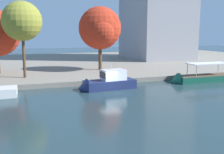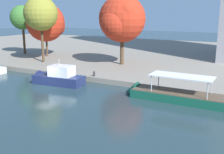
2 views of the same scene
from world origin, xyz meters
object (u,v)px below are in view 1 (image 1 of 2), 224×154
motor_yacht_2 (106,84)px  mooring_bollard_0 (123,75)px  tour_boat_3 (202,79)px  tree_2 (22,21)px  tree_1 (101,28)px

motor_yacht_2 → mooring_bollard_0: size_ratio=10.81×
mooring_bollard_0 → motor_yacht_2: bearing=-135.7°
tour_boat_3 → tree_2: (-26.00, 8.53, 8.76)m
tree_1 → tree_2: size_ratio=1.01×
tour_boat_3 → motor_yacht_2: bearing=2.8°
mooring_bollard_0 → tree_1: tree_1 is taller
mooring_bollard_0 → tree_2: (-14.02, 5.46, 8.03)m
mooring_bollard_0 → tree_2: size_ratio=0.07×
motor_yacht_2 → tree_2: 16.11m
tree_1 → tree_2: (-13.39, -4.02, 0.85)m
mooring_bollard_0 → tree_1: bearing=93.9°
tour_boat_3 → tree_1: 19.47m
tree_1 → motor_yacht_2: bearing=-103.5°
tour_boat_3 → tree_2: size_ratio=1.05×
motor_yacht_2 → tree_2: bearing=-47.6°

